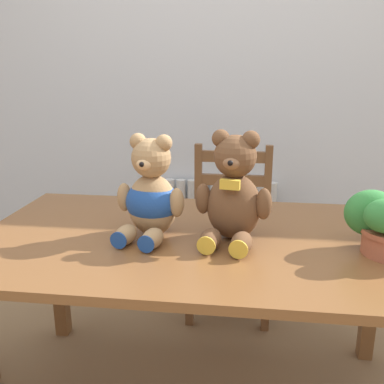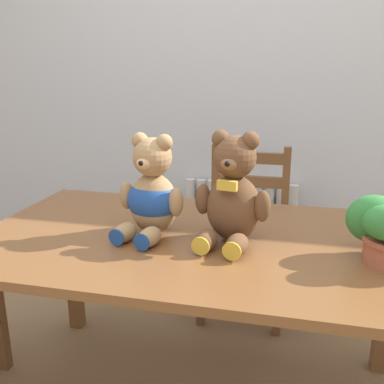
% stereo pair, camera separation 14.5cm
% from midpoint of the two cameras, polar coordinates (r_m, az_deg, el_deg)
% --- Properties ---
extents(wall_back, '(8.00, 0.04, 2.60)m').
position_cam_midpoint_polar(wall_back, '(2.68, 8.85, 16.40)').
color(wall_back, silver).
rests_on(wall_back, ground_plane).
extents(radiator, '(0.72, 0.10, 0.60)m').
position_cam_midpoint_polar(radiator, '(2.80, 7.79, -5.26)').
color(radiator, silver).
rests_on(radiator, ground_plane).
extents(dining_table, '(1.55, 0.89, 0.71)m').
position_cam_midpoint_polar(dining_table, '(1.53, 3.62, -8.91)').
color(dining_table, brown).
rests_on(dining_table, ground_plane).
extents(wooden_chair_behind, '(0.42, 0.41, 0.88)m').
position_cam_midpoint_polar(wooden_chair_behind, '(2.32, 8.97, -5.22)').
color(wooden_chair_behind, brown).
rests_on(wooden_chair_behind, ground_plane).
extents(teddy_bear_left, '(0.25, 0.28, 0.36)m').
position_cam_midpoint_polar(teddy_bear_left, '(1.48, -2.56, -0.44)').
color(teddy_bear_left, tan).
rests_on(teddy_bear_left, dining_table).
extents(teddy_bear_right, '(0.26, 0.28, 0.37)m').
position_cam_midpoint_polar(teddy_bear_right, '(1.42, 8.36, -0.50)').
color(teddy_bear_right, brown).
rests_on(teddy_bear_right, dining_table).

